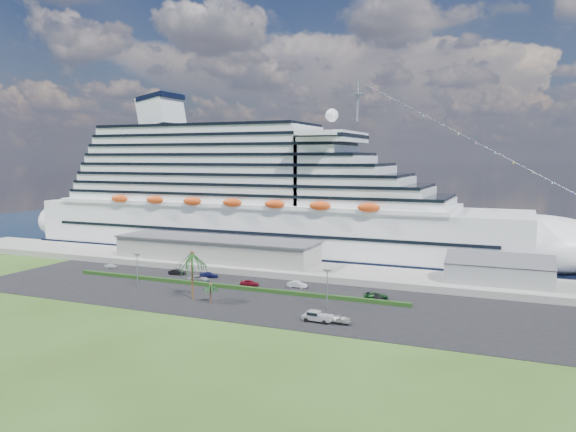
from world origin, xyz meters
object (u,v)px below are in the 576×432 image
at_px(pickup_truck, 317,316).
at_px(boat_trailer, 339,318).
at_px(parked_car_3, 209,275).
at_px(cruise_ship, 262,203).

xyz_separation_m(pickup_truck, boat_trailer, (4.26, 0.43, -0.08)).
xyz_separation_m(parked_car_3, pickup_truck, (39.55, -26.32, 0.43)).
height_order(parked_car_3, boat_trailer, boat_trailer).
bearing_deg(parked_car_3, cruise_ship, -8.49).
bearing_deg(parked_car_3, boat_trailer, -133.77).
distance_m(pickup_truck, boat_trailer, 4.28).
distance_m(parked_car_3, boat_trailer, 50.89).
height_order(cruise_ship, pickup_truck, cruise_ship).
distance_m(cruise_ship, parked_car_3, 42.41).
distance_m(cruise_ship, boat_trailer, 81.78).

